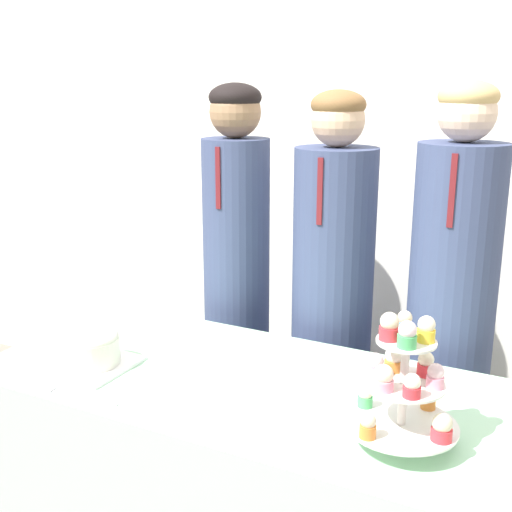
{
  "coord_description": "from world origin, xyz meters",
  "views": [
    {
      "loc": [
        0.76,
        -1.14,
        1.59
      ],
      "look_at": [
        -0.03,
        0.39,
        1.13
      ],
      "focal_mm": 45.0,
      "sensor_mm": 36.0,
      "label": 1
    }
  ],
  "objects_px": {
    "round_cake": "(90,347)",
    "student_0": "(237,298)",
    "cupcake_stand": "(404,381)",
    "student_2": "(448,338)",
    "cake_knife": "(56,391)",
    "student_1": "(330,322)"
  },
  "relations": [
    {
      "from": "round_cake",
      "to": "student_0",
      "type": "relative_size",
      "value": 0.15
    },
    {
      "from": "student_0",
      "to": "cupcake_stand",
      "type": "bearing_deg",
      "value": -40.54
    },
    {
      "from": "cupcake_stand",
      "to": "student_0",
      "type": "bearing_deg",
      "value": 139.46
    },
    {
      "from": "round_cake",
      "to": "cupcake_stand",
      "type": "bearing_deg",
      "value": -0.04
    },
    {
      "from": "cupcake_stand",
      "to": "student_2",
      "type": "relative_size",
      "value": 0.2
    },
    {
      "from": "round_cake",
      "to": "cake_knife",
      "type": "relative_size",
      "value": 0.79
    },
    {
      "from": "round_cake",
      "to": "cake_knife",
      "type": "height_order",
      "value": "round_cake"
    },
    {
      "from": "round_cake",
      "to": "cake_knife",
      "type": "distance_m",
      "value": 0.19
    },
    {
      "from": "round_cake",
      "to": "student_2",
      "type": "xyz_separation_m",
      "value": [
        0.92,
        0.72,
        -0.06
      ]
    },
    {
      "from": "cupcake_stand",
      "to": "student_0",
      "type": "relative_size",
      "value": 0.21
    },
    {
      "from": "student_1",
      "to": "student_2",
      "type": "height_order",
      "value": "student_2"
    },
    {
      "from": "cake_knife",
      "to": "student_0",
      "type": "distance_m",
      "value": 0.9
    },
    {
      "from": "student_0",
      "to": "student_2",
      "type": "height_order",
      "value": "student_2"
    },
    {
      "from": "round_cake",
      "to": "student_0",
      "type": "distance_m",
      "value": 0.73
    },
    {
      "from": "student_0",
      "to": "student_2",
      "type": "xyz_separation_m",
      "value": [
        0.81,
        0.0,
        -0.02
      ]
    },
    {
      "from": "round_cake",
      "to": "student_2",
      "type": "relative_size",
      "value": 0.15
    },
    {
      "from": "student_2",
      "to": "cupcake_stand",
      "type": "bearing_deg",
      "value": -87.77
    },
    {
      "from": "cupcake_stand",
      "to": "student_2",
      "type": "xyz_separation_m",
      "value": [
        -0.03,
        0.72,
        -0.16
      ]
    },
    {
      "from": "cupcake_stand",
      "to": "student_1",
      "type": "xyz_separation_m",
      "value": [
        -0.45,
        0.72,
        -0.18
      ]
    },
    {
      "from": "student_0",
      "to": "student_2",
      "type": "relative_size",
      "value": 0.99
    },
    {
      "from": "student_1",
      "to": "round_cake",
      "type": "bearing_deg",
      "value": -124.6
    },
    {
      "from": "cupcake_stand",
      "to": "student_0",
      "type": "xyz_separation_m",
      "value": [
        -0.84,
        0.72,
        -0.15
      ]
    }
  ]
}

